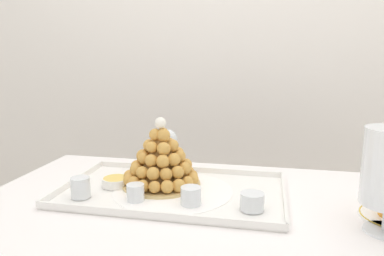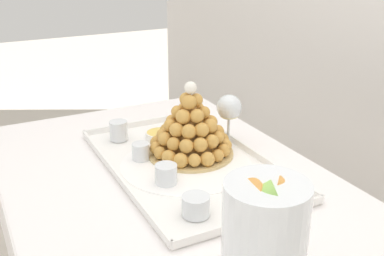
{
  "view_description": "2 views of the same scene",
  "coord_description": "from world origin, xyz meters",
  "px_view_note": "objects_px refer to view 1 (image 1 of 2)",
  "views": [
    {
      "loc": [
        0.16,
        -0.93,
        1.14
      ],
      "look_at": [
        -0.03,
        0.01,
        0.95
      ],
      "focal_mm": 34.33,
      "sensor_mm": 36.0,
      "label": 1
    },
    {
      "loc": [
        0.92,
        -0.44,
        1.3
      ],
      "look_at": [
        0.11,
        -0.02,
        0.94
      ],
      "focal_mm": 43.66,
      "sensor_mm": 36.0,
      "label": 2
    }
  ],
  "objects_px": {
    "creme_brulee_ramekin": "(116,181)",
    "wine_glass": "(167,141)",
    "croquembouche": "(161,161)",
    "dessert_cup_centre": "(191,196)",
    "serving_tray": "(173,191)",
    "dessert_cup_mid_left": "(136,193)",
    "dessert_cup_mid_right": "(252,202)",
    "dessert_cup_left": "(81,188)"
  },
  "relations": [
    {
      "from": "croquembouche",
      "to": "dessert_cup_mid_right",
      "type": "bearing_deg",
      "value": -25.01
    },
    {
      "from": "dessert_cup_mid_left",
      "to": "dessert_cup_centre",
      "type": "distance_m",
      "value": 0.16
    },
    {
      "from": "dessert_cup_mid_right",
      "to": "creme_brulee_ramekin",
      "type": "height_order",
      "value": "dessert_cup_mid_right"
    },
    {
      "from": "dessert_cup_left",
      "to": "creme_brulee_ramekin",
      "type": "distance_m",
      "value": 0.12
    },
    {
      "from": "dessert_cup_mid_left",
      "to": "dessert_cup_mid_right",
      "type": "relative_size",
      "value": 0.78
    },
    {
      "from": "croquembouche",
      "to": "dessert_cup_mid_left",
      "type": "bearing_deg",
      "value": -103.99
    },
    {
      "from": "dessert_cup_centre",
      "to": "dessert_cup_mid_right",
      "type": "xyz_separation_m",
      "value": [
        0.16,
        -0.0,
        -0.0
      ]
    },
    {
      "from": "serving_tray",
      "to": "croquembouche",
      "type": "height_order",
      "value": "croquembouche"
    },
    {
      "from": "dessert_cup_left",
      "to": "creme_brulee_ramekin",
      "type": "bearing_deg",
      "value": 61.36
    },
    {
      "from": "dessert_cup_mid_right",
      "to": "wine_glass",
      "type": "bearing_deg",
      "value": 138.54
    },
    {
      "from": "dessert_cup_left",
      "to": "dessert_cup_centre",
      "type": "distance_m",
      "value": 0.32
    },
    {
      "from": "dessert_cup_mid_left",
      "to": "croquembouche",
      "type": "bearing_deg",
      "value": 76.01
    },
    {
      "from": "croquembouche",
      "to": "dessert_cup_mid_right",
      "type": "relative_size",
      "value": 3.84
    },
    {
      "from": "dessert_cup_centre",
      "to": "wine_glass",
      "type": "height_order",
      "value": "wine_glass"
    },
    {
      "from": "serving_tray",
      "to": "creme_brulee_ramekin",
      "type": "xyz_separation_m",
      "value": [
        -0.18,
        0.0,
        0.02
      ]
    },
    {
      "from": "serving_tray",
      "to": "dessert_cup_mid_left",
      "type": "bearing_deg",
      "value": -129.88
    },
    {
      "from": "croquembouche",
      "to": "dessert_cup_left",
      "type": "xyz_separation_m",
      "value": [
        -0.19,
        -0.14,
        -0.05
      ]
    },
    {
      "from": "dessert_cup_left",
      "to": "dessert_cup_mid_left",
      "type": "bearing_deg",
      "value": 3.11
    },
    {
      "from": "wine_glass",
      "to": "serving_tray",
      "type": "bearing_deg",
      "value": -68.82
    },
    {
      "from": "serving_tray",
      "to": "dessert_cup_mid_left",
      "type": "height_order",
      "value": "dessert_cup_mid_left"
    },
    {
      "from": "dessert_cup_centre",
      "to": "dessert_cup_left",
      "type": "bearing_deg",
      "value": -177.39
    },
    {
      "from": "dessert_cup_mid_right",
      "to": "dessert_cup_centre",
      "type": "bearing_deg",
      "value": 179.26
    },
    {
      "from": "dessert_cup_mid_left",
      "to": "wine_glass",
      "type": "distance_m",
      "value": 0.29
    },
    {
      "from": "serving_tray",
      "to": "dessert_cup_mid_right",
      "type": "bearing_deg",
      "value": -21.69
    },
    {
      "from": "serving_tray",
      "to": "dessert_cup_centre",
      "type": "relative_size",
      "value": 11.67
    },
    {
      "from": "dessert_cup_mid_right",
      "to": "creme_brulee_ramekin",
      "type": "xyz_separation_m",
      "value": [
        -0.42,
        0.1,
        -0.01
      ]
    },
    {
      "from": "dessert_cup_mid_left",
      "to": "creme_brulee_ramekin",
      "type": "distance_m",
      "value": 0.14
    },
    {
      "from": "dessert_cup_centre",
      "to": "serving_tray",
      "type": "bearing_deg",
      "value": 128.71
    },
    {
      "from": "dessert_cup_mid_right",
      "to": "creme_brulee_ramekin",
      "type": "bearing_deg",
      "value": 167.06
    },
    {
      "from": "serving_tray",
      "to": "dessert_cup_mid_left",
      "type": "relative_size",
      "value": 13.35
    },
    {
      "from": "serving_tray",
      "to": "dessert_cup_mid_right",
      "type": "height_order",
      "value": "dessert_cup_mid_right"
    },
    {
      "from": "dessert_cup_centre",
      "to": "wine_glass",
      "type": "relative_size",
      "value": 0.35
    },
    {
      "from": "dessert_cup_mid_left",
      "to": "creme_brulee_ramekin",
      "type": "xyz_separation_m",
      "value": [
        -0.1,
        0.1,
        -0.01
      ]
    },
    {
      "from": "croquembouche",
      "to": "dessert_cup_centre",
      "type": "relative_size",
      "value": 4.31
    },
    {
      "from": "serving_tray",
      "to": "dessert_cup_mid_left",
      "type": "xyz_separation_m",
      "value": [
        -0.08,
        -0.1,
        0.02
      ]
    },
    {
      "from": "creme_brulee_ramekin",
      "to": "wine_glass",
      "type": "height_order",
      "value": "wine_glass"
    },
    {
      "from": "croquembouche",
      "to": "serving_tray",
      "type": "bearing_deg",
      "value": -38.93
    },
    {
      "from": "serving_tray",
      "to": "creme_brulee_ramekin",
      "type": "distance_m",
      "value": 0.18
    },
    {
      "from": "dessert_cup_left",
      "to": "dessert_cup_centre",
      "type": "bearing_deg",
      "value": 2.61
    },
    {
      "from": "serving_tray",
      "to": "dessert_cup_centre",
      "type": "bearing_deg",
      "value": -51.29
    },
    {
      "from": "serving_tray",
      "to": "creme_brulee_ramekin",
      "type": "relative_size",
      "value": 7.62
    },
    {
      "from": "dessert_cup_centre",
      "to": "wine_glass",
      "type": "xyz_separation_m",
      "value": [
        -0.14,
        0.27,
        0.08
      ]
    }
  ]
}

